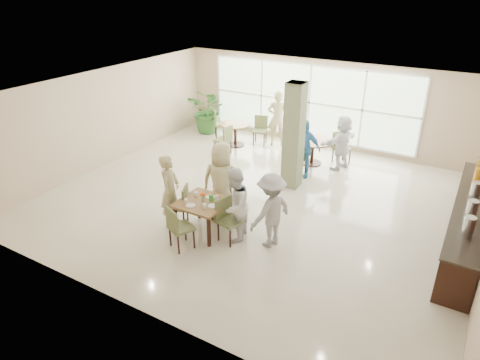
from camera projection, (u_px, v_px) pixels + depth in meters
The scene contains 20 objects.
ground at pixel (257, 200), 10.83m from camera, with size 10.00×10.00×0.00m, color beige.
room_shell at pixel (258, 136), 10.10m from camera, with size 10.00×10.00×10.00m.
window_bank at pixel (309, 103), 13.93m from camera, with size 7.00×0.04×7.00m.
column at pixel (294, 136), 10.98m from camera, with size 0.45×0.45×2.80m, color #5B6949.
main_table at pixel (203, 205), 9.22m from camera, with size 1.02×1.02×0.75m.
round_table_left at pixel (235, 129), 14.11m from camera, with size 1.01×1.01×0.75m.
round_table_right at pixel (313, 145), 12.70m from camera, with size 1.20×1.20×0.75m.
chairs_main_table at pixel (203, 213), 9.30m from camera, with size 1.95×2.07×0.95m.
chairs_table_left at pixel (235, 131), 14.16m from camera, with size 2.10×1.90×0.95m.
chairs_table_right at pixel (312, 149), 12.74m from camera, with size 2.09×1.94×0.95m.
tabletop_clutter at pixel (203, 199), 9.13m from camera, with size 0.70×0.73×0.21m.
buffet_counter at pixel (469, 220), 8.85m from camera, with size 0.64×4.70×1.95m.
potted_plant at pixel (209, 111), 15.19m from camera, with size 1.44×1.44×1.60m, color #316729.
teen_left at pixel (170, 191), 9.46m from camera, with size 0.61×0.40×1.67m, color tan.
teen_far at pixel (222, 182), 9.65m from camera, with size 0.91×0.49×1.86m, color tan.
teen_right at pixel (234, 205), 8.89m from camera, with size 0.79×0.62×1.63m, color white.
teen_standing at pixel (271, 210), 8.70m from camera, with size 1.05×0.60×1.62m, color #9A9B9D.
adult_a at pixel (303, 148), 11.81m from camera, with size 0.96×0.55×1.64m, color #428DC6.
adult_b at pixel (342, 142), 12.28m from camera, with size 1.49×0.64×1.61m, color white.
adult_standing at pixel (278, 118), 13.97m from camera, with size 0.67×0.44×1.84m, color tan.
Camera 1 is at (4.45, -8.47, 5.12)m, focal length 32.00 mm.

